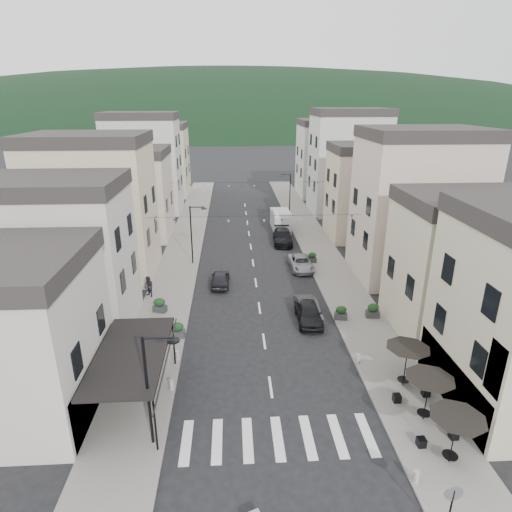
{
  "coord_description": "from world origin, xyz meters",
  "views": [
    {
      "loc": [
        -2.04,
        -14.59,
        15.84
      ],
      "look_at": [
        -0.13,
        18.56,
        3.5
      ],
      "focal_mm": 30.0,
      "sensor_mm": 36.0,
      "label": 1
    }
  ],
  "objects": [
    {
      "name": "planter_rc",
      "position": [
        6.0,
        25.59,
        0.62
      ],
      "size": [
        1.02,
        0.73,
        1.04
      ],
      "rotation": [
        0.0,
        0.0,
        -0.25
      ],
      "color": "#303033",
      "rests_on": "sidewalk_right"
    },
    {
      "name": "parked_car_a",
      "position": [
        3.54,
        13.6,
        0.75
      ],
      "size": [
        1.87,
        4.46,
        1.51
      ],
      "primitive_type": "imported",
      "rotation": [
        0.0,
        0.0,
        -0.02
      ],
      "color": "black",
      "rests_on": "ground"
    },
    {
      "name": "streetlamp_left_far",
      "position": [
        -5.82,
        26.0,
        3.7
      ],
      "size": [
        1.7,
        0.56,
        6.0
      ],
      "color": "black",
      "rests_on": "ground"
    },
    {
      "name": "bollards",
      "position": [
        0.0,
        5.5,
        0.42
      ],
      "size": [
        11.66,
        10.26,
        0.6
      ],
      "color": "gray",
      "rests_on": "ground"
    },
    {
      "name": "pedestrian_a",
      "position": [
        -8.03,
        10.11,
        1.0
      ],
      "size": [
        0.77,
        0.7,
        1.77
      ],
      "primitive_type": "imported",
      "rotation": [
        0.0,
        0.0,
        0.57
      ],
      "color": "black",
      "rests_on": "sidewalk_left"
    },
    {
      "name": "sidewalk_left",
      "position": [
        -7.5,
        32.0,
        0.06
      ],
      "size": [
        4.0,
        76.0,
        0.12
      ],
      "primitive_type": "cube",
      "color": "slate",
      "rests_on": "ground"
    },
    {
      "name": "delivery_van",
      "position": [
        4.12,
        37.63,
        1.25
      ],
      "size": [
        2.21,
        5.36,
        2.55
      ],
      "rotation": [
        0.0,
        0.0,
        0.02
      ],
      "color": "silver",
      "rests_on": "ground"
    },
    {
      "name": "streetlamp_left_near",
      "position": [
        -5.82,
        2.0,
        3.7
      ],
      "size": [
        1.7,
        0.56,
        6.0
      ],
      "color": "black",
      "rests_on": "ground"
    },
    {
      "name": "streetlamp_right_far",
      "position": [
        5.82,
        44.0,
        3.7
      ],
      "size": [
        1.7,
        0.56,
        6.0
      ],
      "color": "black",
      "rests_on": "ground"
    },
    {
      "name": "parked_car_b",
      "position": [
        3.63,
        14.36,
        0.67
      ],
      "size": [
        1.81,
        4.17,
        1.34
      ],
      "primitive_type": "imported",
      "rotation": [
        0.0,
        0.0,
        0.1
      ],
      "color": "#2F2F31",
      "rests_on": "ground"
    },
    {
      "name": "ground",
      "position": [
        0.0,
        0.0,
        0.0
      ],
      "size": [
        700.0,
        700.0,
        0.0
      ],
      "primitive_type": "plane",
      "color": "black",
      "rests_on": "ground"
    },
    {
      "name": "parked_car_c",
      "position": [
        4.6,
        24.07,
        0.63
      ],
      "size": [
        2.29,
        4.63,
        1.26
      ],
      "primitive_type": "imported",
      "rotation": [
        0.0,
        0.0,
        0.04
      ],
      "color": "gray",
      "rests_on": "ground"
    },
    {
      "name": "hill_backdrop",
      "position": [
        0.0,
        300.0,
        0.0
      ],
      "size": [
        640.0,
        360.0,
        70.0
      ],
      "primitive_type": "ellipsoid",
      "color": "black",
      "rests_on": "ground"
    },
    {
      "name": "planter_lb",
      "position": [
        -7.81,
        15.61,
        0.68
      ],
      "size": [
        1.14,
        0.83,
        1.15
      ],
      "rotation": [
        0.0,
        0.0,
        -0.29
      ],
      "color": "#2D2C2F",
      "rests_on": "sidewalk_left"
    },
    {
      "name": "buildings_row_right",
      "position": [
        14.5,
        36.59,
        6.32
      ],
      "size": [
        10.2,
        54.16,
        14.5
      ],
      "color": "#B6B191",
      "rests_on": "ground"
    },
    {
      "name": "cafe_terrace",
      "position": [
        7.7,
        2.8,
        2.36
      ],
      "size": [
        2.5,
        8.1,
        2.53
      ],
      "color": "black",
      "rests_on": "ground"
    },
    {
      "name": "boutique_awning",
      "position": [
        -7.25,
        5.0,
        3.11
      ],
      "size": [
        3.77,
        7.5,
        3.28
      ],
      "color": "black",
      "rests_on": "ground"
    },
    {
      "name": "planter_la",
      "position": [
        -6.0,
        11.73,
        0.67
      ],
      "size": [
        1.03,
        0.6,
        1.13
      ],
      "rotation": [
        0.0,
        0.0,
        -0.04
      ],
      "color": "#333235",
      "rests_on": "sidewalk_left"
    },
    {
      "name": "parked_car_e",
      "position": [
        -3.2,
        20.58,
        0.66
      ],
      "size": [
        1.67,
        3.94,
        1.33
      ],
      "primitive_type": "imported",
      "rotation": [
        0.0,
        0.0,
        3.12
      ],
      "color": "black",
      "rests_on": "ground"
    },
    {
      "name": "traffic_sign",
      "position": [
        5.8,
        -3.5,
        1.93
      ],
      "size": [
        0.7,
        0.07,
        2.7
      ],
      "color": "black",
      "rests_on": "ground"
    },
    {
      "name": "pedestrian_b",
      "position": [
        -9.11,
        18.39,
        1.02
      ],
      "size": [
        1.1,
        1.09,
        1.79
      ],
      "primitive_type": "imported",
      "rotation": [
        0.0,
        0.0,
        -0.76
      ],
      "color": "#231E29",
      "rests_on": "sidewalk_left"
    },
    {
      "name": "sidewalk_right",
      "position": [
        7.5,
        32.0,
        0.06
      ],
      "size": [
        4.0,
        76.0,
        0.12
      ],
      "primitive_type": "cube",
      "color": "slate",
      "rests_on": "ground"
    },
    {
      "name": "parked_car_d",
      "position": [
        3.74,
        32.08,
        0.76
      ],
      "size": [
        2.42,
        5.34,
        1.52
      ],
      "primitive_type": "imported",
      "rotation": [
        0.0,
        0.0,
        -0.06
      ],
      "color": "black",
      "rests_on": "ground"
    },
    {
      "name": "bunting_far",
      "position": [
        0.0,
        38.0,
        5.65
      ],
      "size": [
        19.0,
        0.28,
        0.62
      ],
      "color": "black",
      "rests_on": "ground"
    },
    {
      "name": "bunting_near",
      "position": [
        0.0,
        22.0,
        5.65
      ],
      "size": [
        19.0,
        0.28,
        0.62
      ],
      "color": "black",
      "rests_on": "ground"
    },
    {
      "name": "planter_rb",
      "position": [
        8.49,
        13.79,
        0.67
      ],
      "size": [
        1.06,
        0.67,
        1.12
      ],
      "rotation": [
        0.0,
        0.0,
        -0.12
      ],
      "color": "#2D2D2F",
      "rests_on": "sidewalk_right"
    },
    {
      "name": "planter_ra",
      "position": [
        6.0,
        13.63,
        0.64
      ],
      "size": [
        1.03,
        0.69,
        1.06
      ],
      "rotation": [
        0.0,
        0.0,
        -0.19
      ],
      "color": "#333335",
      "rests_on": "sidewalk_right"
    },
    {
      "name": "buildings_row_left",
      "position": [
        -14.5,
        37.75,
        6.12
      ],
      "size": [
        10.2,
        54.16,
        14.0
      ],
      "color": "#BDB6AD",
      "rests_on": "ground"
    }
  ]
}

